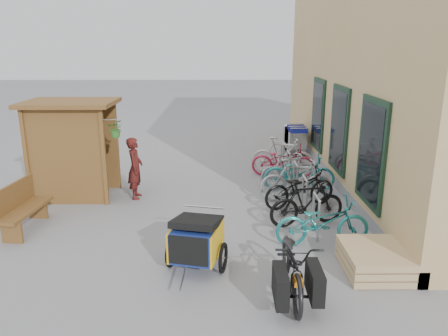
{
  "coord_description": "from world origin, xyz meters",
  "views": [
    {
      "loc": [
        0.42,
        -8.01,
        3.7
      ],
      "look_at": [
        0.5,
        1.5,
        1.0
      ],
      "focal_mm": 35.0,
      "sensor_mm": 36.0,
      "label": 1
    }
  ],
  "objects_px": {
    "bike_7": "(282,156)",
    "bike_2": "(300,188)",
    "bike_5": "(288,170)",
    "bike_0": "(322,222)",
    "bike_4": "(299,172)",
    "person_kiosk": "(135,168)",
    "bike_1": "(307,203)",
    "child_trailer": "(196,239)",
    "shopping_carts": "(295,136)",
    "bike_3": "(296,180)",
    "kiosk": "(69,136)",
    "pallet_stack": "(374,260)",
    "cargo_bike": "(293,265)",
    "bench": "(20,207)",
    "bike_6": "(283,160)"
  },
  "relations": [
    {
      "from": "bike_7",
      "to": "bike_6",
      "type": "bearing_deg",
      "value": -171.14
    },
    {
      "from": "pallet_stack",
      "to": "shopping_carts",
      "type": "distance_m",
      "value": 8.24
    },
    {
      "from": "child_trailer",
      "to": "bike_3",
      "type": "bearing_deg",
      "value": 68.79
    },
    {
      "from": "pallet_stack",
      "to": "cargo_bike",
      "type": "bearing_deg",
      "value": -155.01
    },
    {
      "from": "cargo_bike",
      "to": "bike_6",
      "type": "relative_size",
      "value": 1.06
    },
    {
      "from": "bike_2",
      "to": "bike_4",
      "type": "xyz_separation_m",
      "value": [
        0.2,
        1.22,
        0.01
      ]
    },
    {
      "from": "person_kiosk",
      "to": "bike_1",
      "type": "xyz_separation_m",
      "value": [
        3.92,
        -1.77,
        -0.27
      ]
    },
    {
      "from": "bike_6",
      "to": "shopping_carts",
      "type": "bearing_deg",
      "value": -7.09
    },
    {
      "from": "person_kiosk",
      "to": "bike_5",
      "type": "bearing_deg",
      "value": -78.37
    },
    {
      "from": "bike_3",
      "to": "bike_1",
      "type": "bearing_deg",
      "value": 179.1
    },
    {
      "from": "person_kiosk",
      "to": "bike_0",
      "type": "height_order",
      "value": "person_kiosk"
    },
    {
      "from": "bench",
      "to": "child_trailer",
      "type": "distance_m",
      "value": 4.04
    },
    {
      "from": "shopping_carts",
      "to": "child_trailer",
      "type": "relative_size",
      "value": 0.98
    },
    {
      "from": "kiosk",
      "to": "bench",
      "type": "height_order",
      "value": "kiosk"
    },
    {
      "from": "bike_4",
      "to": "bike_5",
      "type": "bearing_deg",
      "value": 39.09
    },
    {
      "from": "child_trailer",
      "to": "bike_0",
      "type": "distance_m",
      "value": 2.49
    },
    {
      "from": "bike_5",
      "to": "bike_7",
      "type": "bearing_deg",
      "value": -15.56
    },
    {
      "from": "cargo_bike",
      "to": "bike_7",
      "type": "bearing_deg",
      "value": 84.59
    },
    {
      "from": "kiosk",
      "to": "bike_3",
      "type": "relative_size",
      "value": 1.4
    },
    {
      "from": "bike_2",
      "to": "bike_5",
      "type": "xyz_separation_m",
      "value": [
        -0.05,
        1.58,
        -0.01
      ]
    },
    {
      "from": "bike_1",
      "to": "bike_2",
      "type": "height_order",
      "value": "bike_1"
    },
    {
      "from": "bike_6",
      "to": "cargo_bike",
      "type": "bearing_deg",
      "value": -177.47
    },
    {
      "from": "bike_2",
      "to": "bike_3",
      "type": "bearing_deg",
      "value": -16.85
    },
    {
      "from": "bench",
      "to": "bike_0",
      "type": "distance_m",
      "value": 6.07
    },
    {
      "from": "bike_1",
      "to": "pallet_stack",
      "type": "bearing_deg",
      "value": -173.14
    },
    {
      "from": "bench",
      "to": "bike_3",
      "type": "height_order",
      "value": "bike_3"
    },
    {
      "from": "bike_7",
      "to": "bike_2",
      "type": "bearing_deg",
      "value": -166.7
    },
    {
      "from": "person_kiosk",
      "to": "bike_1",
      "type": "distance_m",
      "value": 4.31
    },
    {
      "from": "bike_0",
      "to": "bike_4",
      "type": "bearing_deg",
      "value": -6.01
    },
    {
      "from": "bike_0",
      "to": "person_kiosk",
      "type": "bearing_deg",
      "value": 52.21
    },
    {
      "from": "bench",
      "to": "bike_1",
      "type": "distance_m",
      "value": 5.92
    },
    {
      "from": "cargo_bike",
      "to": "bike_2",
      "type": "relative_size",
      "value": 1.06
    },
    {
      "from": "kiosk",
      "to": "cargo_bike",
      "type": "height_order",
      "value": "kiosk"
    },
    {
      "from": "person_kiosk",
      "to": "bike_4",
      "type": "height_order",
      "value": "person_kiosk"
    },
    {
      "from": "kiosk",
      "to": "bike_1",
      "type": "bearing_deg",
      "value": -19.07
    },
    {
      "from": "bike_5",
      "to": "bike_3",
      "type": "bearing_deg",
      "value": 166.73
    },
    {
      "from": "kiosk",
      "to": "pallet_stack",
      "type": "bearing_deg",
      "value": -31.66
    },
    {
      "from": "bike_1",
      "to": "bike_2",
      "type": "relative_size",
      "value": 0.92
    },
    {
      "from": "bike_2",
      "to": "bike_0",
      "type": "bearing_deg",
      "value": 162.09
    },
    {
      "from": "bench",
      "to": "bike_6",
      "type": "bearing_deg",
      "value": 38.77
    },
    {
      "from": "bench",
      "to": "cargo_bike",
      "type": "height_order",
      "value": "cargo_bike"
    },
    {
      "from": "child_trailer",
      "to": "bike_6",
      "type": "bearing_deg",
      "value": 80.91
    },
    {
      "from": "bike_0",
      "to": "kiosk",
      "type": "bearing_deg",
      "value": 59.29
    },
    {
      "from": "pallet_stack",
      "to": "bike_3",
      "type": "xyz_separation_m",
      "value": [
        -0.74,
        3.42,
        0.33
      ]
    },
    {
      "from": "child_trailer",
      "to": "bike_1",
      "type": "bearing_deg",
      "value": 52.63
    },
    {
      "from": "bench",
      "to": "bike_1",
      "type": "bearing_deg",
      "value": 8.04
    },
    {
      "from": "bike_3",
      "to": "bike_5",
      "type": "distance_m",
      "value": 1.22
    },
    {
      "from": "cargo_bike",
      "to": "bike_3",
      "type": "xyz_separation_m",
      "value": [
        0.74,
        4.11,
        0.04
      ]
    },
    {
      "from": "bike_6",
      "to": "bike_5",
      "type": "bearing_deg",
      "value": -170.92
    },
    {
      "from": "kiosk",
      "to": "bench",
      "type": "relative_size",
      "value": 1.55
    }
  ]
}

